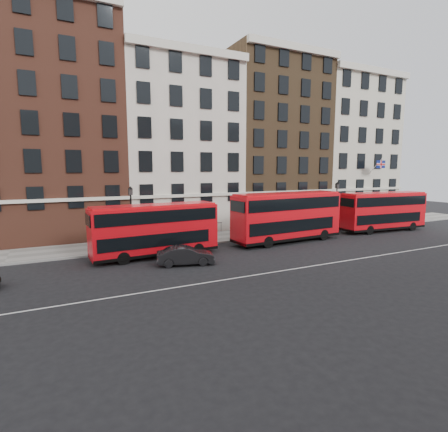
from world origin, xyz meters
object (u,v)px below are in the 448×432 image
bus_d (383,211)px  bus_b (155,229)px  car_front (186,256)px  traffic_light (403,204)px  bus_c (287,216)px

bus_d → bus_b: bearing=-175.9°
bus_d → car_front: bearing=-168.3°
bus_d → traffic_light: size_ratio=3.19×
car_front → traffic_light: bearing=-63.9°
bus_b → car_front: (1.33, -3.27, -1.56)m
bus_d → bus_c: bearing=-175.9°
bus_b → car_front: bus_b is taller
bus_c → bus_d: (13.07, 0.00, -0.20)m
bus_b → bus_d: bearing=-3.6°
bus_b → traffic_light: bus_b is taller
bus_c → car_front: (-11.41, -3.27, -1.84)m
bus_c → bus_d: bus_c is taller
bus_b → traffic_light: (32.79, 2.73, 0.21)m
bus_b → bus_d: (25.81, 0.00, 0.08)m
bus_b → bus_c: size_ratio=0.89×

